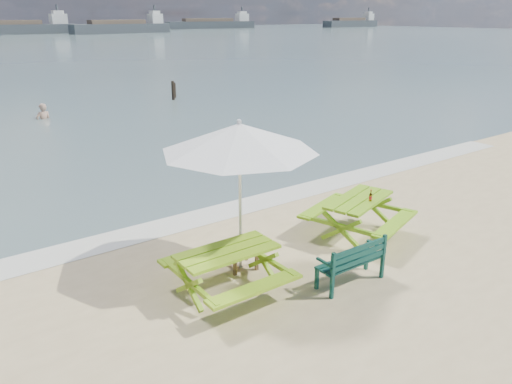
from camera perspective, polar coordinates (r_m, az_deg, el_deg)
foam_strip at (r=11.73m, az=-3.82°, el=-2.24°), size 22.00×0.90×0.01m
picnic_table_left at (r=8.30m, az=-3.26°, el=-9.17°), size 1.66×1.85×0.79m
picnic_table_right at (r=10.55m, az=11.55°, el=-2.91°), size 2.23×2.35×0.82m
park_bench at (r=8.79m, az=10.70°, el=-8.78°), size 1.29×0.46×0.79m
side_table at (r=9.17m, az=-1.76°, el=-7.56°), size 0.62×0.62×0.35m
patio_umbrella at (r=8.38m, az=-1.92°, el=6.21°), size 3.09×3.09×2.68m
beer_bottle at (r=10.28m, az=12.95°, el=-0.61°), size 0.06×0.06×0.24m
swimmer at (r=24.20m, az=-23.04°, el=7.22°), size 0.69×0.50×1.78m
mooring_pilings at (r=27.86m, az=-9.38°, el=11.18°), size 0.56×0.76×1.20m
cargo_ships at (r=141.33m, az=-14.06°, el=17.89°), size 165.43×33.99×4.40m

